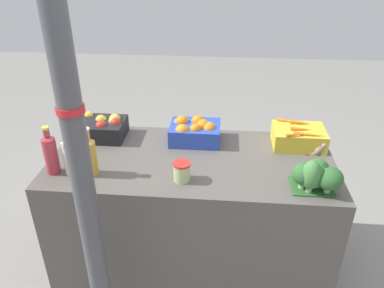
{
  "coord_description": "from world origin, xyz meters",
  "views": [
    {
      "loc": [
        0.17,
        -1.94,
        1.94
      ],
      "look_at": [
        0.0,
        0.0,
        0.87
      ],
      "focal_mm": 35.0,
      "sensor_mm": 36.0,
      "label": 1
    }
  ],
  "objects_px": {
    "broccoli_pile": "(316,175)",
    "apple_crate": "(102,127)",
    "carrot_crate": "(299,137)",
    "sparrow_bird": "(320,150)",
    "orange_crate": "(195,131)",
    "support_pole": "(72,120)",
    "juice_bottle_ruby": "(51,153)",
    "juice_bottle_amber": "(90,155)",
    "pickle_jar": "(182,171)",
    "juice_bottle_cloudy": "(69,154)"
  },
  "relations": [
    {
      "from": "carrot_crate",
      "to": "juice_bottle_amber",
      "type": "bearing_deg",
      "value": -159.72
    },
    {
      "from": "broccoli_pile",
      "to": "pickle_jar",
      "type": "xyz_separation_m",
      "value": [
        -0.71,
        0.03,
        -0.04
      ]
    },
    {
      "from": "juice_bottle_cloudy",
      "to": "broccoli_pile",
      "type": "bearing_deg",
      "value": -1.71
    },
    {
      "from": "apple_crate",
      "to": "juice_bottle_amber",
      "type": "distance_m",
      "value": 0.46
    },
    {
      "from": "apple_crate",
      "to": "broccoli_pile",
      "type": "xyz_separation_m",
      "value": [
        1.3,
        -0.49,
        0.02
      ]
    },
    {
      "from": "broccoli_pile",
      "to": "apple_crate",
      "type": "bearing_deg",
      "value": 159.23
    },
    {
      "from": "support_pole",
      "to": "apple_crate",
      "type": "relative_size",
      "value": 8.06
    },
    {
      "from": "sparrow_bird",
      "to": "pickle_jar",
      "type": "bearing_deg",
      "value": 133.27
    },
    {
      "from": "juice_bottle_amber",
      "to": "broccoli_pile",
      "type": "bearing_deg",
      "value": -1.87
    },
    {
      "from": "juice_bottle_ruby",
      "to": "juice_bottle_cloudy",
      "type": "distance_m",
      "value": 0.11
    },
    {
      "from": "broccoli_pile",
      "to": "juice_bottle_cloudy",
      "type": "xyz_separation_m",
      "value": [
        -1.34,
        0.04,
        0.03
      ]
    },
    {
      "from": "juice_bottle_amber",
      "to": "sparrow_bird",
      "type": "bearing_deg",
      "value": -0.01
    },
    {
      "from": "carrot_crate",
      "to": "pickle_jar",
      "type": "bearing_deg",
      "value": -146.51
    },
    {
      "from": "broccoli_pile",
      "to": "juice_bottle_cloudy",
      "type": "distance_m",
      "value": 1.34
    },
    {
      "from": "apple_crate",
      "to": "sparrow_bird",
      "type": "distance_m",
      "value": 1.39
    },
    {
      "from": "juice_bottle_ruby",
      "to": "sparrow_bird",
      "type": "height_order",
      "value": "juice_bottle_ruby"
    },
    {
      "from": "support_pole",
      "to": "apple_crate",
      "type": "distance_m",
      "value": 1.0
    },
    {
      "from": "support_pole",
      "to": "broccoli_pile",
      "type": "xyz_separation_m",
      "value": [
        1.1,
        0.37,
        -0.44
      ]
    },
    {
      "from": "support_pole",
      "to": "orange_crate",
      "type": "height_order",
      "value": "support_pole"
    },
    {
      "from": "carrot_crate",
      "to": "sparrow_bird",
      "type": "xyz_separation_m",
      "value": [
        0.02,
        -0.45,
        0.16
      ]
    },
    {
      "from": "support_pole",
      "to": "carrot_crate",
      "type": "relative_size",
      "value": 8.06
    },
    {
      "from": "pickle_jar",
      "to": "apple_crate",
      "type": "bearing_deg",
      "value": 141.7
    },
    {
      "from": "apple_crate",
      "to": "carrot_crate",
      "type": "distance_m",
      "value": 1.29
    },
    {
      "from": "apple_crate",
      "to": "pickle_jar",
      "type": "height_order",
      "value": "apple_crate"
    },
    {
      "from": "juice_bottle_cloudy",
      "to": "juice_bottle_amber",
      "type": "bearing_deg",
      "value": 0.0
    },
    {
      "from": "juice_bottle_amber",
      "to": "pickle_jar",
      "type": "bearing_deg",
      "value": -1.58
    },
    {
      "from": "orange_crate",
      "to": "broccoli_pile",
      "type": "relative_size",
      "value": 1.25
    },
    {
      "from": "broccoli_pile",
      "to": "carrot_crate",
      "type": "bearing_deg",
      "value": 90.86
    },
    {
      "from": "carrot_crate",
      "to": "sparrow_bird",
      "type": "height_order",
      "value": "sparrow_bird"
    },
    {
      "from": "support_pole",
      "to": "carrot_crate",
      "type": "bearing_deg",
      "value": 38.09
    },
    {
      "from": "orange_crate",
      "to": "broccoli_pile",
      "type": "distance_m",
      "value": 0.83
    },
    {
      "from": "juice_bottle_ruby",
      "to": "orange_crate",
      "type": "bearing_deg",
      "value": 30.25
    },
    {
      "from": "support_pole",
      "to": "carrot_crate",
      "type": "xyz_separation_m",
      "value": [
        1.09,
        0.86,
        -0.47
      ]
    },
    {
      "from": "apple_crate",
      "to": "broccoli_pile",
      "type": "relative_size",
      "value": 1.25
    },
    {
      "from": "broccoli_pile",
      "to": "support_pole",
      "type": "bearing_deg",
      "value": -161.5
    },
    {
      "from": "sparrow_bird",
      "to": "apple_crate",
      "type": "bearing_deg",
      "value": 113.04
    },
    {
      "from": "apple_crate",
      "to": "juice_bottle_cloudy",
      "type": "distance_m",
      "value": 0.46
    },
    {
      "from": "support_pole",
      "to": "juice_bottle_ruby",
      "type": "distance_m",
      "value": 0.67
    },
    {
      "from": "orange_crate",
      "to": "juice_bottle_ruby",
      "type": "distance_m",
      "value": 0.89
    },
    {
      "from": "orange_crate",
      "to": "juice_bottle_cloudy",
      "type": "xyz_separation_m",
      "value": [
        -0.66,
        -0.45,
        0.05
      ]
    },
    {
      "from": "juice_bottle_ruby",
      "to": "juice_bottle_amber",
      "type": "height_order",
      "value": "juice_bottle_amber"
    },
    {
      "from": "juice_bottle_amber",
      "to": "carrot_crate",
      "type": "bearing_deg",
      "value": 20.28
    },
    {
      "from": "orange_crate",
      "to": "juice_bottle_cloudy",
      "type": "relative_size",
      "value": 1.11
    },
    {
      "from": "support_pole",
      "to": "apple_crate",
      "type": "height_order",
      "value": "support_pole"
    },
    {
      "from": "juice_bottle_ruby",
      "to": "juice_bottle_amber",
      "type": "xyz_separation_m",
      "value": [
        0.22,
        0.0,
        -0.0
      ]
    },
    {
      "from": "orange_crate",
      "to": "juice_bottle_amber",
      "type": "bearing_deg",
      "value": -140.62
    },
    {
      "from": "juice_bottle_amber",
      "to": "pickle_jar",
      "type": "xyz_separation_m",
      "value": [
        0.51,
        -0.01,
        -0.07
      ]
    },
    {
      "from": "juice_bottle_ruby",
      "to": "carrot_crate",
      "type": "bearing_deg",
      "value": 17.34
    },
    {
      "from": "apple_crate",
      "to": "orange_crate",
      "type": "bearing_deg",
      "value": -0.31
    },
    {
      "from": "pickle_jar",
      "to": "orange_crate",
      "type": "bearing_deg",
      "value": 85.96
    }
  ]
}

